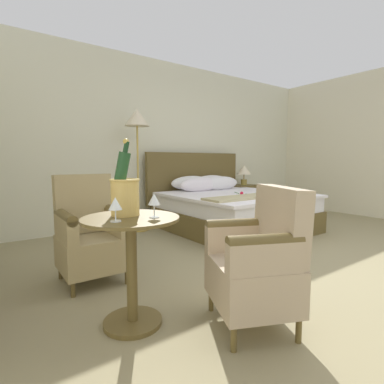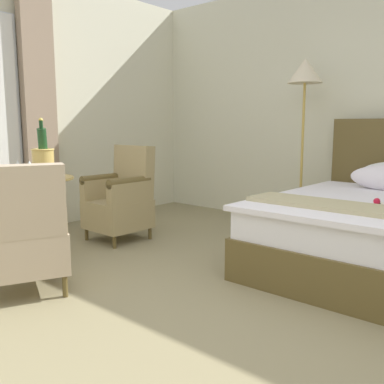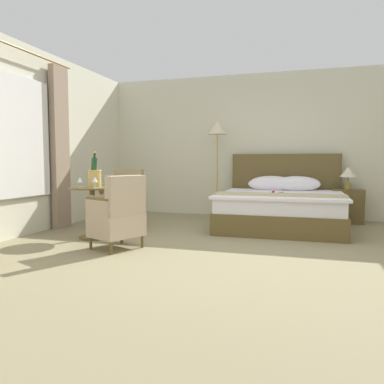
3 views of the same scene
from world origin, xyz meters
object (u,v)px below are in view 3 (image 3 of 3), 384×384
at_px(side_table_round, 92,208).
at_px(armchair_facing_bed, 118,215).
at_px(bed, 281,206).
at_px(wine_glass_near_bucket, 80,180).
at_px(floor_lamp_brass, 217,135).
at_px(wine_glass_near_edge, 95,180).
at_px(armchair_by_window, 124,202).
at_px(nightstand, 347,206).
at_px(champagne_bucket, 95,176).
at_px(bedside_lamp, 348,173).

bearing_deg(side_table_round, armchair_facing_bed, -36.16).
relative_size(bed, side_table_round, 2.90).
distance_m(bed, wine_glass_near_bucket, 3.18).
bearing_deg(floor_lamp_brass, side_table_round, -116.67).
relative_size(wine_glass_near_edge, armchair_by_window, 0.16).
height_order(wine_glass_near_edge, armchair_facing_bed, armchair_facing_bed).
bearing_deg(bed, side_table_round, -144.95).
bearing_deg(armchair_by_window, armchair_facing_bed, -65.13).
xyz_separation_m(nightstand, side_table_round, (-3.52, -2.46, 0.13)).
bearing_deg(wine_glass_near_edge, wine_glass_near_bucket, 173.93).
distance_m(wine_glass_near_edge, armchair_by_window, 1.10).
height_order(floor_lamp_brass, wine_glass_near_bucket, floor_lamp_brass).
bearing_deg(wine_glass_near_edge, bed, 37.97).
height_order(nightstand, armchair_by_window, armchair_by_window).
bearing_deg(side_table_round, floor_lamp_brass, 63.33).
distance_m(side_table_round, wine_glass_near_edge, 0.42).
xyz_separation_m(floor_lamp_brass, side_table_round, (-1.21, -2.41, -1.15)).
height_order(champagne_bucket, armchair_facing_bed, champagne_bucket).
height_order(bed, armchair_facing_bed, bed).
height_order(side_table_round, champagne_bucket, champagne_bucket).
bearing_deg(nightstand, wine_glass_near_edge, -143.06).
distance_m(champagne_bucket, wine_glass_near_edge, 0.22).
bearing_deg(floor_lamp_brass, nightstand, 1.11).
bearing_deg(bedside_lamp, bed, -145.41).
relative_size(bedside_lamp, wine_glass_near_bucket, 2.71).
bearing_deg(bed, wine_glass_near_bucket, -145.09).
bearing_deg(nightstand, armchair_by_window, -156.09).
relative_size(bedside_lamp, floor_lamp_brass, 0.21).
xyz_separation_m(floor_lamp_brass, champagne_bucket, (-1.22, -2.34, -0.71)).
bearing_deg(nightstand, wine_glass_near_bucket, -145.19).
distance_m(nightstand, champagne_bucket, 4.29).
height_order(floor_lamp_brass, wine_glass_near_edge, floor_lamp_brass).
bearing_deg(bedside_lamp, wine_glass_near_edge, -143.06).
bearing_deg(floor_lamp_brass, bedside_lamp, 1.11).
relative_size(bedside_lamp, side_table_round, 0.55).
distance_m(bed, wine_glass_near_edge, 3.01).
height_order(bed, champagne_bucket, bed).
distance_m(side_table_round, wine_glass_near_bucket, 0.41).
bearing_deg(armchair_by_window, bed, 18.52).
xyz_separation_m(side_table_round, wine_glass_near_bucket, (-0.13, -0.08, 0.38)).
distance_m(bed, champagne_bucket, 3.00).
xyz_separation_m(bedside_lamp, champagne_bucket, (-3.53, -2.38, -0.00)).
xyz_separation_m(champagne_bucket, wine_glass_near_edge, (0.11, -0.19, -0.04)).
bearing_deg(wine_glass_near_bucket, floor_lamp_brass, 61.72).
relative_size(floor_lamp_brass, armchair_facing_bed, 2.04).
distance_m(bedside_lamp, champagne_bucket, 4.25).
bearing_deg(floor_lamp_brass, wine_glass_near_edge, -113.61).
relative_size(bed, armchair_by_window, 2.18).
xyz_separation_m(nightstand, wine_glass_near_bucket, (-3.65, -2.54, 0.52)).
relative_size(side_table_round, champagne_bucket, 1.44).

